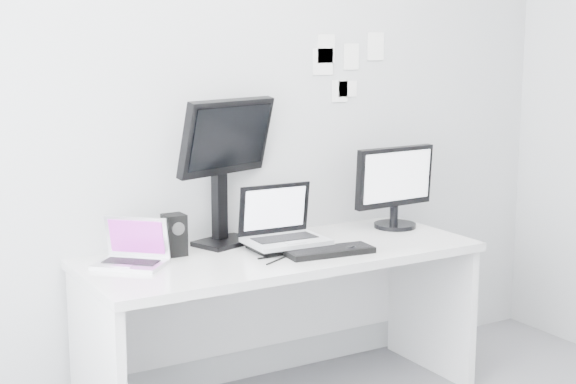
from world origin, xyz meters
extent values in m
plane|color=#B4B6B8|center=(0.00, 1.60, 1.35)|extent=(3.60, 0.00, 3.60)
cube|color=silver|center=(0.00, 1.25, 0.36)|extent=(1.80, 0.70, 0.73)
cube|color=silver|center=(-0.68, 1.34, 0.84)|extent=(0.35, 0.35, 0.21)
cube|color=black|center=(-0.45, 1.42, 0.82)|extent=(0.12, 0.12, 0.18)
cube|color=#B6B8BD|center=(0.03, 1.26, 0.88)|extent=(0.36, 0.29, 0.29)
cube|color=black|center=(-0.17, 1.49, 1.08)|extent=(0.54, 0.34, 0.69)
cube|color=black|center=(0.73, 1.38, 0.94)|extent=(0.47, 0.24, 0.42)
cube|color=black|center=(0.15, 1.09, 0.74)|extent=(0.41, 0.18, 0.03)
ellipsoid|color=black|center=(0.25, 1.06, 0.75)|extent=(0.10, 0.07, 0.03)
cube|color=white|center=(0.45, 1.59, 1.62)|extent=(0.10, 0.00, 0.14)
cube|color=white|center=(0.60, 1.59, 1.58)|extent=(0.09, 0.00, 0.13)
cube|color=white|center=(0.75, 1.59, 1.63)|extent=(0.10, 0.00, 0.14)
cube|color=white|center=(0.58, 1.59, 1.42)|extent=(0.11, 0.00, 0.08)
cube|color=white|center=(0.53, 1.59, 1.41)|extent=(0.09, 0.00, 0.11)
cube|color=white|center=(0.43, 1.59, 1.56)|extent=(0.12, 0.00, 0.13)
camera|label=1|loc=(-1.83, -1.94, 1.66)|focal=52.64mm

